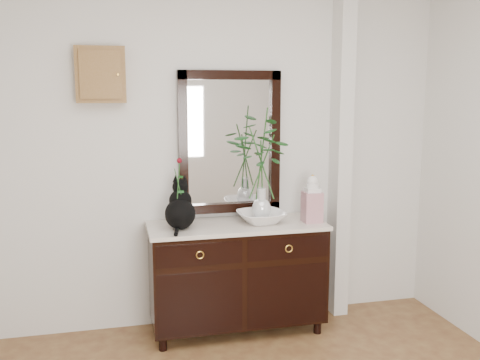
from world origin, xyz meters
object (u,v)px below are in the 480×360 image
object	(u,v)px
ginger_jar	(312,198)
cat	(180,204)
lotus_bowl	(261,217)
sideboard	(237,272)

from	to	relation	value
ginger_jar	cat	bearing A→B (deg)	177.62
cat	lotus_bowl	world-z (taller)	cat
sideboard	cat	xyz separation A→B (m)	(-0.43, -0.03, 0.56)
lotus_bowl	cat	bearing A→B (deg)	-178.31
sideboard	cat	world-z (taller)	cat
sideboard	lotus_bowl	distance (m)	0.46
cat	lotus_bowl	distance (m)	0.63
lotus_bowl	sideboard	bearing A→B (deg)	176.84
sideboard	ginger_jar	xyz separation A→B (m)	(0.57, -0.07, 0.56)
cat	ginger_jar	bearing A→B (deg)	7.98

